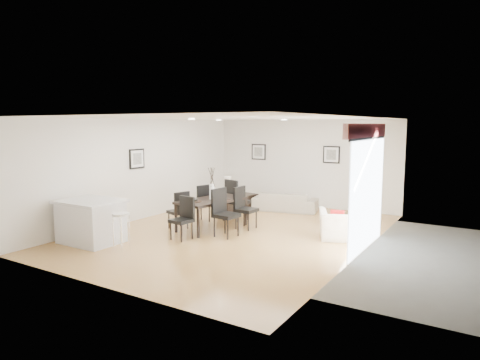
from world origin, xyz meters
The scene contains 26 objects.
ground centered at (0.00, 0.00, 0.00)m, with size 8.00×8.00×0.00m, color tan.
wall_back centered at (0.00, 4.00, 1.35)m, with size 6.00×0.04×2.70m, color white.
wall_front centered at (0.00, -4.00, 1.35)m, with size 6.00×0.04×2.70m, color white.
wall_left centered at (-3.00, 0.00, 1.35)m, with size 0.04×8.00×2.70m, color white.
wall_right centered at (3.00, 0.00, 1.35)m, with size 0.04×8.00×2.70m, color white.
ceiling centered at (0.00, 0.00, 2.70)m, with size 6.00×8.00×0.02m, color white.
sofa centered at (-0.13, 2.96, 0.27)m, with size 1.87×0.73×0.55m, color #A59885.
armchair centered at (2.34, 0.75, 0.33)m, with size 1.00×0.88×0.65m, color white.
dining_table centered at (-0.71, 0.03, 0.66)m, with size 1.17×1.90×0.74m.
dining_chair_wnear centered at (-1.34, -0.44, 0.52)m, with size 0.53×0.53×0.94m.
dining_chair_wfar centered at (-1.33, 0.45, 0.56)m, with size 0.55×0.55×1.00m.
dining_chair_enear centered at (-0.09, -0.40, 0.61)m, with size 0.54×0.54×1.10m.
dining_chair_efar centered at (-0.09, 0.48, 0.58)m, with size 0.48×0.48×1.03m.
dining_chair_head centered at (-0.70, -1.07, 0.53)m, with size 0.47×0.47×0.96m.
dining_chair_foot centered at (-0.74, 1.12, 0.61)m, with size 0.62×0.62×1.10m.
vase centered at (-0.71, 0.03, 1.09)m, with size 0.85×1.39×0.79m.
coffee_table centered at (-1.65, 2.84, 0.21)m, with size 1.04×0.62×0.42m, color black.
side_table centered at (-1.55, 2.02, 0.31)m, with size 0.46×0.46×0.62m, color black.
table_lamp centered at (-1.55, 2.02, 0.89)m, with size 0.22×0.22×0.41m.
cushion centered at (2.25, 0.66, 0.52)m, with size 0.29×0.09×0.29m, color #AD1616.
kitchen_island centered at (-2.23, -2.36, 0.47)m, with size 1.35×1.04×0.94m.
bar_stool centered at (-1.30, -2.36, 0.65)m, with size 0.34×0.34×0.75m.
framed_print_back_left centered at (-1.60, 3.97, 1.65)m, with size 0.52×0.04×0.52m.
framed_print_back_right centered at (0.90, 3.97, 1.65)m, with size 0.52×0.04×0.52m.
framed_print_left_wall centered at (-2.97, -0.20, 1.65)m, with size 0.04×0.52×0.52m.
sliding_door centered at (2.96, 0.30, 1.66)m, with size 0.12×2.70×2.57m.
Camera 1 is at (5.27, -8.38, 2.56)m, focal length 32.00 mm.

